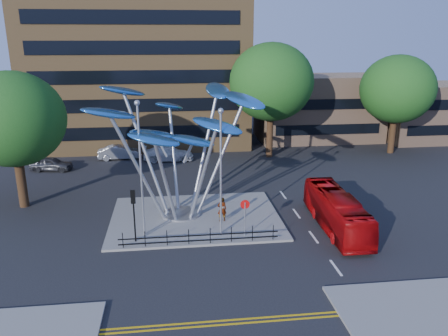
{
  "coord_description": "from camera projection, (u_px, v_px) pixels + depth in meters",
  "views": [
    {
      "loc": [
        -2.5,
        -23.13,
        12.58
      ],
      "look_at": [
        0.82,
        4.0,
        4.34
      ],
      "focal_mm": 35.0,
      "sensor_mm": 36.0,
      "label": 1
    }
  ],
  "objects": [
    {
      "name": "red_bus",
      "position": [
        336.0,
        211.0,
        29.59
      ],
      "size": [
        2.34,
        8.95,
        2.48
      ],
      "primitive_type": "imported",
      "rotation": [
        0.0,
        0.0,
        -0.03
      ],
      "color": "#9E0709",
      "rests_on": "ground"
    },
    {
      "name": "parked_car_right",
      "position": [
        168.0,
        154.0,
        46.02
      ],
      "size": [
        5.27,
        2.18,
        1.52
      ],
      "primitive_type": "imported",
      "rotation": [
        0.0,
        0.0,
        1.56
      ],
      "color": "silver",
      "rests_on": "ground"
    },
    {
      "name": "ground",
      "position": [
        218.0,
        258.0,
        25.9
      ],
      "size": [
        120.0,
        120.0,
        0.0
      ],
      "primitive_type": "plane",
      "color": "black",
      "rests_on": "ground"
    },
    {
      "name": "brick_tower",
      "position": [
        138.0,
        15.0,
        51.28
      ],
      "size": [
        25.0,
        15.0,
        30.0
      ],
      "primitive_type": "cube",
      "color": "olive",
      "rests_on": "ground"
    },
    {
      "name": "pedestrian",
      "position": [
        222.0,
        209.0,
        30.45
      ],
      "size": [
        0.66,
        0.46,
        1.76
      ],
      "primitive_type": "imported",
      "rotation": [
        0.0,
        0.0,
        3.2
      ],
      "color": "gray",
      "rests_on": "traffic_island"
    },
    {
      "name": "double_yellow_far",
      "position": [
        233.0,
        324.0,
        19.91
      ],
      "size": [
        40.0,
        0.12,
        0.01
      ],
      "primitive_type": "cube",
      "color": "gold",
      "rests_on": "ground"
    },
    {
      "name": "traffic_light_island",
      "position": [
        133.0,
        205.0,
        26.94
      ],
      "size": [
        0.28,
        0.18,
        3.42
      ],
      "color": "black",
      "rests_on": "traffic_island"
    },
    {
      "name": "low_building_far",
      "position": [
        430.0,
        112.0,
        54.99
      ],
      "size": [
        12.0,
        8.0,
        7.0
      ],
      "primitive_type": "cube",
      "color": "tan",
      "rests_on": "ground"
    },
    {
      "name": "low_building_near",
      "position": [
        318.0,
        108.0,
        55.12
      ],
      "size": [
        15.0,
        8.0,
        8.0
      ],
      "primitive_type": "cube",
      "color": "tan",
      "rests_on": "ground"
    },
    {
      "name": "parked_car_mid",
      "position": [
        119.0,
        152.0,
        46.57
      ],
      "size": [
        4.56,
        1.83,
        1.48
      ],
      "primitive_type": "imported",
      "rotation": [
        0.0,
        0.0,
        1.63
      ],
      "color": "#9A9DA1",
      "rests_on": "ground"
    },
    {
      "name": "street_lamp_right",
      "position": [
        221.0,
        161.0,
        27.34
      ],
      "size": [
        0.36,
        0.36,
        8.3
      ],
      "color": "#9EA0A5",
      "rests_on": "traffic_island"
    },
    {
      "name": "traffic_island",
      "position": [
        196.0,
        217.0,
        31.46
      ],
      "size": [
        12.0,
        9.0,
        0.15
      ],
      "primitive_type": "cube",
      "color": "slate",
      "rests_on": "ground"
    },
    {
      "name": "no_entry_sign_island",
      "position": [
        245.0,
        212.0,
        28.0
      ],
      "size": [
        0.6,
        0.1,
        2.45
      ],
      "color": "#9EA0A5",
      "rests_on": "traffic_island"
    },
    {
      "name": "leaf_sculpture",
      "position": [
        178.0,
        123.0,
        30.02
      ],
      "size": [
        12.72,
        9.54,
        9.51
      ],
      "color": "#9EA0A5",
      "rests_on": "traffic_island"
    },
    {
      "name": "double_yellow_near",
      "position": [
        233.0,
        320.0,
        20.2
      ],
      "size": [
        40.0,
        0.12,
        0.01
      ],
      "primitive_type": "cube",
      "color": "gold",
      "rests_on": "ground"
    },
    {
      "name": "street_lamp_left",
      "position": [
        140.0,
        158.0,
        27.16
      ],
      "size": [
        0.36,
        0.36,
        8.8
      ],
      "color": "#9EA0A5",
      "rests_on": "traffic_island"
    },
    {
      "name": "tree_right",
      "position": [
        271.0,
        82.0,
        45.42
      ],
      "size": [
        8.8,
        8.8,
        12.11
      ],
      "color": "black",
      "rests_on": "ground"
    },
    {
      "name": "tree_far",
      "position": [
        397.0,
        89.0,
        47.32
      ],
      "size": [
        8.0,
        8.0,
        10.81
      ],
      "color": "black",
      "rests_on": "ground"
    },
    {
      "name": "parked_car_left",
      "position": [
        51.0,
        164.0,
        42.56
      ],
      "size": [
        4.18,
        2.16,
        1.36
      ],
      "primitive_type": "imported",
      "rotation": [
        0.0,
        0.0,
        1.43
      ],
      "color": "#383A3F",
      "rests_on": "ground"
    },
    {
      "name": "pedestrian_railing_front",
      "position": [
        200.0,
        238.0,
        27.24
      ],
      "size": [
        10.0,
        0.06,
        1.0
      ],
      "color": "black",
      "rests_on": "traffic_island"
    },
    {
      "name": "tree_left",
      "position": [
        13.0,
        119.0,
        31.81
      ],
      "size": [
        7.6,
        7.6,
        10.32
      ],
      "color": "black",
      "rests_on": "ground"
    }
  ]
}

